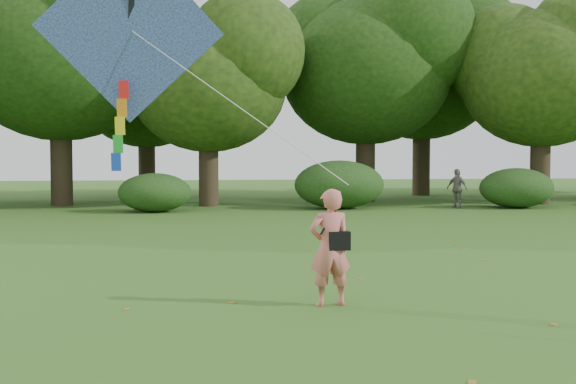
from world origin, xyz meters
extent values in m
plane|color=#265114|center=(0.00, 0.00, 0.00)|extent=(100.00, 100.00, 0.00)
imported|color=#D56B64|center=(-0.61, 0.26, 0.82)|extent=(0.64, 0.46, 1.63)
imported|color=gray|center=(7.68, 17.73, 0.77)|extent=(0.83, 0.96, 1.54)
cube|color=black|center=(-0.49, 0.23, 0.91)|extent=(0.30, 0.20, 0.26)
cylinder|color=black|center=(-0.61, 0.22, 1.23)|extent=(0.33, 0.14, 0.47)
cube|color=#245E9D|center=(-3.38, 1.06, 3.89)|extent=(2.68, 0.58, 2.64)
cube|color=black|center=(-3.38, 1.09, 3.89)|extent=(0.27, 0.76, 2.37)
cylinder|color=white|center=(-1.87, 0.64, 2.79)|extent=(3.03, 0.87, 2.22)
cube|color=red|center=(-3.48, 1.08, 3.04)|extent=(0.14, 0.06, 0.26)
cube|color=orange|center=(-3.51, 1.08, 2.78)|extent=(0.14, 0.06, 0.26)
cube|color=yellow|center=(-3.54, 1.08, 2.52)|extent=(0.14, 0.06, 0.26)
cube|color=green|center=(-3.57, 1.08, 2.26)|extent=(0.14, 0.06, 0.26)
cube|color=blue|center=(-3.60, 1.08, 2.00)|extent=(0.14, 0.06, 0.26)
cylinder|color=#3A2D1E|center=(-8.00, 21.00, 1.92)|extent=(0.88, 0.88, 3.85)
ellipsoid|color=#1E3F11|center=(-8.00, 21.00, 6.05)|extent=(8.00, 8.00, 6.80)
cylinder|color=#3A2D1E|center=(-2.00, 20.00, 1.57)|extent=(0.80, 0.80, 3.15)
ellipsoid|color=#1E3F11|center=(-2.00, 20.00, 4.91)|extent=(6.40, 6.40, 5.44)
cylinder|color=#3A2D1E|center=(5.00, 22.00, 1.84)|extent=(0.86, 0.86, 3.67)
ellipsoid|color=#1E3F11|center=(5.00, 22.00, 5.76)|extent=(7.60, 7.60, 6.46)
cylinder|color=#3A2D1E|center=(12.00, 19.50, 1.72)|extent=(0.83, 0.83, 3.43)
ellipsoid|color=#1E3F11|center=(12.00, 19.50, 5.30)|extent=(6.80, 6.80, 5.78)
cylinder|color=#3A2D1E|center=(-5.00, 27.50, 1.75)|extent=(0.84, 0.84, 3.50)
ellipsoid|color=#1E3F11|center=(-5.00, 27.50, 5.43)|extent=(7.00, 7.00, 5.95)
cylinder|color=#3A2D1E|center=(9.00, 26.50, 2.01)|extent=(0.90, 0.90, 4.02)
ellipsoid|color=#1E3F11|center=(9.00, 26.50, 6.17)|extent=(7.80, 7.80, 6.63)
ellipsoid|color=#264919|center=(-4.00, 17.10, 0.71)|extent=(2.66, 2.09, 1.42)
ellipsoid|color=#264919|center=(3.00, 17.90, 0.94)|extent=(3.50, 2.75, 1.88)
ellipsoid|color=#264919|center=(10.00, 17.40, 0.79)|extent=(2.94, 2.31, 1.58)
cube|color=olive|center=(-3.40, 0.34, 0.00)|extent=(0.09, 0.13, 0.01)
cube|color=olive|center=(1.94, -1.21, 0.00)|extent=(0.14, 0.14, 0.01)
cube|color=olive|center=(0.08, -3.27, 0.00)|extent=(0.12, 0.14, 0.01)
cube|color=olive|center=(3.44, 5.80, 0.00)|extent=(0.14, 0.14, 0.01)
cube|color=olive|center=(3.61, 7.25, 0.00)|extent=(0.12, 0.14, 0.01)
cube|color=olive|center=(3.22, 4.13, 0.00)|extent=(0.13, 0.10, 0.01)
cube|color=olive|center=(0.30, 2.26, 0.00)|extent=(0.10, 0.13, 0.01)
cube|color=olive|center=(-1.96, 0.59, 0.00)|extent=(0.14, 0.14, 0.01)
cube|color=olive|center=(0.28, 5.45, 0.00)|extent=(0.11, 0.14, 0.01)
camera|label=1|loc=(-2.42, -9.56, 2.11)|focal=45.00mm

